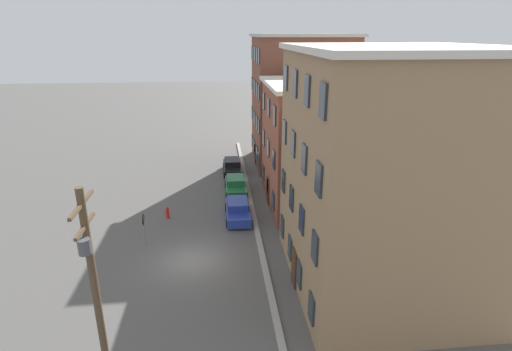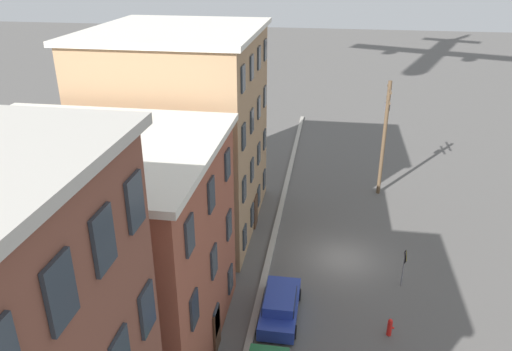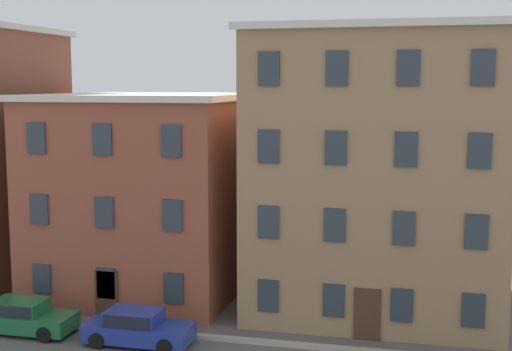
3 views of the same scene
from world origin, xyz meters
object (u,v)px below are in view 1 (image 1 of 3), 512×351
(utility_pole, at_px, (95,288))
(car_green, at_px, (236,185))
(fire_hydrant, at_px, (167,212))
(caution_sign, at_px, (144,224))
(car_black, at_px, (232,166))
(car_blue, at_px, (238,209))

(utility_pole, bearing_deg, car_green, 163.80)
(fire_hydrant, bearing_deg, car_green, 130.93)
(caution_sign, bearing_deg, utility_pole, 2.44)
(car_black, height_order, utility_pole, utility_pole)
(caution_sign, height_order, utility_pole, utility_pole)
(car_blue, distance_m, fire_hydrant, 5.49)
(car_black, xyz_separation_m, utility_pole, (26.37, -6.02, 4.23))
(car_green, relative_size, fire_hydrant, 4.58)
(car_green, xyz_separation_m, caution_sign, (9.00, -6.60, 0.83))
(car_green, height_order, car_blue, same)
(car_green, bearing_deg, car_black, -179.31)
(caution_sign, bearing_deg, car_green, 143.75)
(fire_hydrant, bearing_deg, car_black, 151.75)
(caution_sign, xyz_separation_m, utility_pole, (11.95, 0.51, 3.40))
(car_black, xyz_separation_m, fire_hydrant, (10.25, -5.51, -0.27))
(car_blue, height_order, utility_pole, utility_pole)
(car_blue, height_order, caution_sign, caution_sign)
(car_blue, bearing_deg, caution_sign, -60.42)
(car_blue, distance_m, utility_pole, 17.26)
(car_black, relative_size, utility_pole, 0.50)
(car_black, distance_m, fire_hydrant, 11.64)
(caution_sign, height_order, fire_hydrant, caution_sign)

